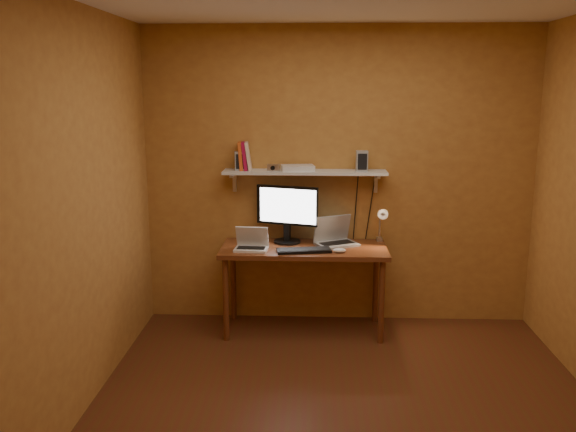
{
  "coord_description": "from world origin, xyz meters",
  "views": [
    {
      "loc": [
        -0.22,
        -3.71,
        2.08
      ],
      "look_at": [
        -0.43,
        1.18,
        1.04
      ],
      "focal_mm": 38.0,
      "sensor_mm": 36.0,
      "label": 1
    }
  ],
  "objects_px": {
    "wall_shelf": "(305,172)",
    "laptop": "(335,237)",
    "monitor": "(287,211)",
    "mouse": "(340,250)",
    "desk": "(304,257)",
    "speaker_right": "(362,161)",
    "desk_lamp": "(381,220)",
    "keyboard": "(304,250)",
    "router": "(298,168)",
    "netbook": "(252,243)",
    "shelf_camera": "(273,168)",
    "speaker_left": "(240,161)"
  },
  "relations": [
    {
      "from": "netbook",
      "to": "mouse",
      "type": "xyz_separation_m",
      "value": [
        0.73,
        -0.07,
        -0.03
      ]
    },
    {
      "from": "monitor",
      "to": "desk_lamp",
      "type": "relative_size",
      "value": 1.43
    },
    {
      "from": "laptop",
      "to": "desk_lamp",
      "type": "relative_size",
      "value": 1.08
    },
    {
      "from": "wall_shelf",
      "to": "speaker_left",
      "type": "relative_size",
      "value": 8.65
    },
    {
      "from": "speaker_right",
      "to": "monitor",
      "type": "bearing_deg",
      "value": -177.57
    },
    {
      "from": "wall_shelf",
      "to": "speaker_left",
      "type": "bearing_deg",
      "value": -179.58
    },
    {
      "from": "monitor",
      "to": "mouse",
      "type": "height_order",
      "value": "monitor"
    },
    {
      "from": "monitor",
      "to": "router",
      "type": "bearing_deg",
      "value": 45.15
    },
    {
      "from": "desk_lamp",
      "to": "router",
      "type": "height_order",
      "value": "router"
    },
    {
      "from": "desk",
      "to": "laptop",
      "type": "height_order",
      "value": "laptop"
    },
    {
      "from": "desk",
      "to": "router",
      "type": "relative_size",
      "value": 5.04
    },
    {
      "from": "mouse",
      "to": "speaker_right",
      "type": "distance_m",
      "value": 0.8
    },
    {
      "from": "netbook",
      "to": "shelf_camera",
      "type": "height_order",
      "value": "shelf_camera"
    },
    {
      "from": "wall_shelf",
      "to": "laptop",
      "type": "height_order",
      "value": "wall_shelf"
    },
    {
      "from": "wall_shelf",
      "to": "netbook",
      "type": "height_order",
      "value": "wall_shelf"
    },
    {
      "from": "desk",
      "to": "speaker_right",
      "type": "bearing_deg",
      "value": 20.66
    },
    {
      "from": "desk",
      "to": "speaker_left",
      "type": "xyz_separation_m",
      "value": [
        -0.56,
        0.19,
        0.79
      ]
    },
    {
      "from": "wall_shelf",
      "to": "laptop",
      "type": "bearing_deg",
      "value": -19.54
    },
    {
      "from": "wall_shelf",
      "to": "keyboard",
      "type": "height_order",
      "value": "wall_shelf"
    },
    {
      "from": "wall_shelf",
      "to": "netbook",
      "type": "distance_m",
      "value": 0.76
    },
    {
      "from": "mouse",
      "to": "speaker_right",
      "type": "relative_size",
      "value": 0.61
    },
    {
      "from": "monitor",
      "to": "mouse",
      "type": "bearing_deg",
      "value": -18.03
    },
    {
      "from": "wall_shelf",
      "to": "keyboard",
      "type": "xyz_separation_m",
      "value": [
        0.0,
        -0.35,
        -0.6
      ]
    },
    {
      "from": "monitor",
      "to": "keyboard",
      "type": "relative_size",
      "value": 1.21
    },
    {
      "from": "speaker_right",
      "to": "wall_shelf",
      "type": "bearing_deg",
      "value": 177.52
    },
    {
      "from": "keyboard",
      "to": "speaker_left",
      "type": "distance_m",
      "value": 0.96
    },
    {
      "from": "shelf_camera",
      "to": "desk_lamp",
      "type": "bearing_deg",
      "value": -0.83
    },
    {
      "from": "keyboard",
      "to": "desk_lamp",
      "type": "bearing_deg",
      "value": 13.56
    },
    {
      "from": "desk",
      "to": "speaker_right",
      "type": "xyz_separation_m",
      "value": [
        0.48,
        0.18,
        0.8
      ]
    },
    {
      "from": "shelf_camera",
      "to": "router",
      "type": "bearing_deg",
      "value": 13.69
    },
    {
      "from": "keyboard",
      "to": "shelf_camera",
      "type": "relative_size",
      "value": 4.18
    },
    {
      "from": "laptop",
      "to": "keyboard",
      "type": "height_order",
      "value": "laptop"
    },
    {
      "from": "wall_shelf",
      "to": "router",
      "type": "xyz_separation_m",
      "value": [
        -0.06,
        -0.0,
        0.04
      ]
    },
    {
      "from": "netbook",
      "to": "keyboard",
      "type": "distance_m",
      "value": 0.44
    },
    {
      "from": "netbook",
      "to": "router",
      "type": "relative_size",
      "value": 1.02
    },
    {
      "from": "desk",
      "to": "desk_lamp",
      "type": "xyz_separation_m",
      "value": [
        0.66,
        0.13,
        0.29
      ]
    },
    {
      "from": "desk",
      "to": "mouse",
      "type": "bearing_deg",
      "value": -30.16
    },
    {
      "from": "keyboard",
      "to": "desk_lamp",
      "type": "height_order",
      "value": "desk_lamp"
    },
    {
      "from": "speaker_right",
      "to": "router",
      "type": "height_order",
      "value": "speaker_right"
    },
    {
      "from": "laptop",
      "to": "desk",
      "type": "bearing_deg",
      "value": 174.37
    },
    {
      "from": "desk_lamp",
      "to": "keyboard",
      "type": "bearing_deg",
      "value": -156.73
    },
    {
      "from": "netbook",
      "to": "keyboard",
      "type": "xyz_separation_m",
      "value": [
        0.44,
        -0.06,
        -0.04
      ]
    },
    {
      "from": "netbook",
      "to": "desk_lamp",
      "type": "relative_size",
      "value": 0.75
    },
    {
      "from": "desk_lamp",
      "to": "speaker_right",
      "type": "distance_m",
      "value": 0.54
    },
    {
      "from": "monitor",
      "to": "router",
      "type": "relative_size",
      "value": 1.93
    },
    {
      "from": "keyboard",
      "to": "shelf_camera",
      "type": "xyz_separation_m",
      "value": [
        -0.27,
        0.3,
        0.64
      ]
    },
    {
      "from": "laptop",
      "to": "speaker_left",
      "type": "xyz_separation_m",
      "value": [
        -0.82,
        0.09,
        0.64
      ]
    },
    {
      "from": "desk",
      "to": "desk_lamp",
      "type": "height_order",
      "value": "desk_lamp"
    },
    {
      "from": "router",
      "to": "keyboard",
      "type": "bearing_deg",
      "value": -79.8
    },
    {
      "from": "router",
      "to": "netbook",
      "type": "bearing_deg",
      "value": -142.22
    }
  ]
}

